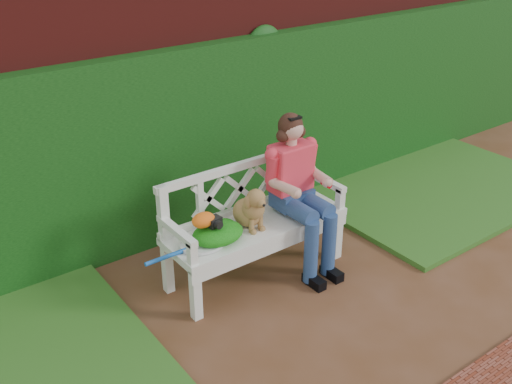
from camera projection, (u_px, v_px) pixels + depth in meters
ground at (317, 317)px, 4.44m from camera, size 60.00×60.00×0.00m
brick_wall at (180, 109)px, 5.32m from camera, size 10.00×0.30×2.20m
ivy_hedge at (194, 143)px, 5.27m from camera, size 10.00×0.18×1.70m
grass_right at (430, 187)px, 6.35m from camera, size 2.60×2.00×0.05m
garden_bench at (256, 248)px, 4.85m from camera, size 1.61×0.67×0.48m
seated_woman at (293, 196)px, 4.86m from camera, size 0.71×0.82×1.23m
dog at (249, 206)px, 4.61m from camera, size 0.26×0.34×0.36m
tennis_racket at (199, 245)px, 4.41m from camera, size 0.70×0.32×0.03m
green_bag at (218, 233)px, 4.46m from camera, size 0.47×0.41×0.14m
camera_item at (214, 222)px, 4.41m from camera, size 0.11×0.09×0.07m
baseball_glove at (203, 220)px, 4.38m from camera, size 0.22×0.20×0.12m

